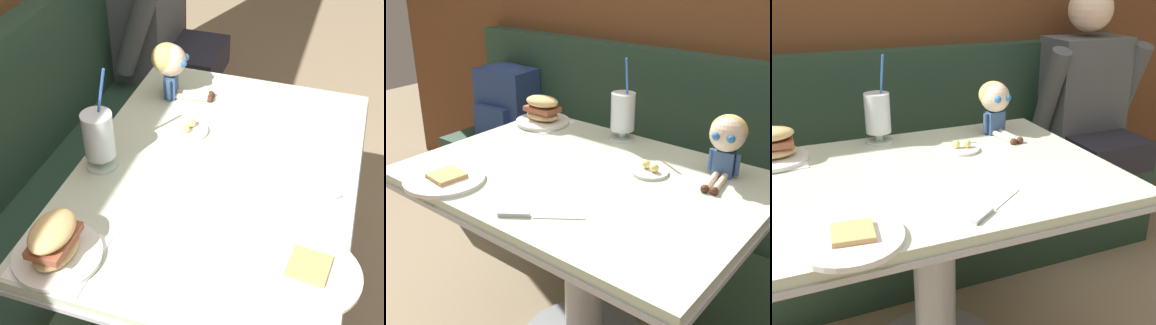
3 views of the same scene
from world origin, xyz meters
The scene contains 9 objects.
wood_panel_wall centered at (0.00, 1.05, 1.20)m, with size 4.40×0.08×2.40m, color brown.
booth_bench centered at (0.00, 0.81, 0.33)m, with size 2.60×0.48×1.00m.
diner_table centered at (0.00, 0.18, 0.54)m, with size 1.11×0.81×0.74m.
toast_plate centered at (-0.30, -0.13, 0.75)m, with size 0.25×0.25×0.03m.
milkshake_glass centered at (-0.08, 0.51, 0.84)m, with size 0.10×0.10×0.31m.
butter_saucer centered at (0.16, 0.32, 0.75)m, with size 0.12×0.12×0.04m.
butter_knife centered at (0.04, -0.13, 0.74)m, with size 0.20×0.15×0.01m.
seated_doll centered at (0.35, 0.44, 0.87)m, with size 0.13×0.23×0.20m.
diner_patron centered at (1.01, 0.76, 0.74)m, with size 0.55×0.48×0.81m.
Camera 3 is at (-0.43, -1.08, 1.30)m, focal length 44.09 mm.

